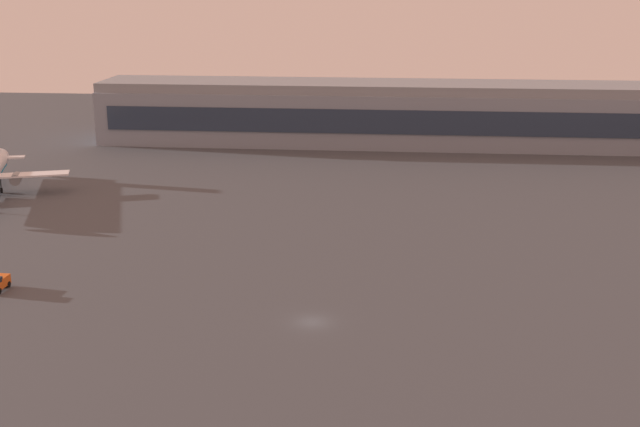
% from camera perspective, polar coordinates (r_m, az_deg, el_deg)
% --- Properties ---
extents(ground_plane, '(416.00, 416.00, 0.00)m').
position_cam_1_polar(ground_plane, '(106.84, -0.56, -7.56)').
color(ground_plane, '#424449').
extents(terminal_building, '(183.57, 22.40, 16.40)m').
position_cam_1_polar(terminal_building, '(220.52, 8.68, 6.84)').
color(terminal_building, gray).
rests_on(terminal_building, ground).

